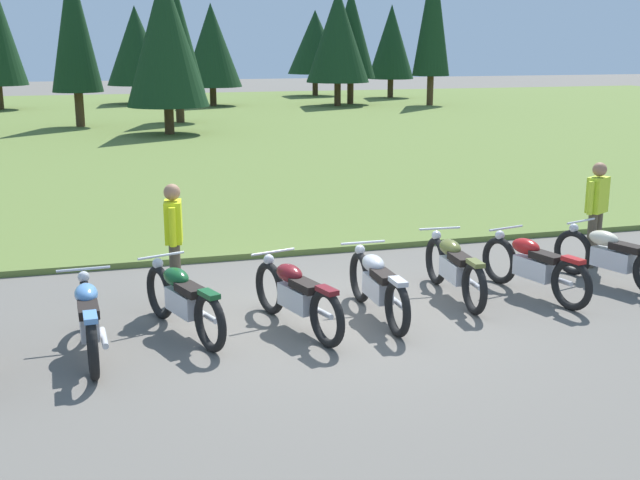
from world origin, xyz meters
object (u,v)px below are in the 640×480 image
Objects in this scene: motorcycle_maroon at (296,295)px; motorcycle_cream at (612,256)px; motorcycle_olive at (454,267)px; rider_with_back_turned at (174,237)px; motorcycle_red at (533,266)px; motorcycle_british_green at (183,299)px; motorcycle_sky_blue at (89,318)px; motorcycle_silver at (377,285)px; rider_in_hivis_vest at (596,208)px.

motorcycle_maroon is 4.92m from motorcycle_cream.
motorcycle_olive is 3.86m from rider_with_back_turned.
motorcycle_british_green is at bearing -178.27° from motorcycle_red.
motorcycle_cream is (1.36, 0.12, 0.00)m from motorcycle_red.
motorcycle_sky_blue and motorcycle_maroon have the same top height.
motorcycle_british_green is 1.21× the size of rider_with_back_turned.
motorcycle_sky_blue and motorcycle_silver have the same top height.
rider_in_hivis_vest is (2.83, 0.85, 0.51)m from motorcycle_olive.
rider_in_hivis_vest is (5.26, 1.46, 0.51)m from motorcycle_maroon.
rider_with_back_turned is at bearing -179.12° from rider_in_hivis_vest.
motorcycle_silver is 1.26× the size of rider_with_back_turned.
motorcycle_red is (1.10, -0.23, 0.00)m from motorcycle_olive.
motorcycle_red is at bearing -11.93° from motorcycle_olive.
motorcycle_sky_blue is 1.00× the size of motorcycle_silver.
motorcycle_cream is 1.15m from rider_in_hivis_vest.
motorcycle_sky_blue is 2.48m from motorcycle_maroon.
motorcycle_silver is 4.38m from rider_in_hivis_vest.
motorcycle_red is 4.98m from rider_with_back_turned.
motorcycle_maroon is at bearing 4.02° from motorcycle_sky_blue.
rider_with_back_turned is at bearing 153.20° from motorcycle_silver.
motorcycle_maroon is 0.98× the size of motorcycle_silver.
motorcycle_maroon is 5.48m from rider_in_hivis_vest.
motorcycle_maroon is 1.23× the size of rider_with_back_turned.
rider_in_hivis_vest reaches higher than motorcycle_olive.
motorcycle_british_green is 6.76m from rider_in_hivis_vest.
motorcycle_maroon is 0.98× the size of motorcycle_olive.
motorcycle_british_green is (1.11, 0.40, 0.00)m from motorcycle_sky_blue.
motorcycle_british_green is 2.48m from motorcycle_silver.
motorcycle_cream is at bearing -110.55° from rider_in_hivis_vest.
rider_in_hivis_vest is at bearing 11.91° from motorcycle_sky_blue.
motorcycle_sky_blue and motorcycle_british_green have the same top height.
motorcycle_maroon is at bearing -173.72° from motorcycle_silver.
motorcycle_sky_blue is at bearing -175.28° from motorcycle_silver.
motorcycle_red is (2.42, 0.25, 0.00)m from motorcycle_silver.
rider_with_back_turned is (-3.75, 0.75, 0.51)m from motorcycle_olive.
rider_in_hivis_vest is 6.59m from rider_with_back_turned.
motorcycle_olive is 1.13m from motorcycle_red.
motorcycle_sky_blue is at bearing -126.84° from rider_with_back_turned.
motorcycle_sky_blue is at bearing -174.79° from motorcycle_red.
motorcycle_maroon is 1.12m from motorcycle_silver.
rider_with_back_turned is at bearing 172.07° from motorcycle_cream.
motorcycle_red is 1.24× the size of rider_with_back_turned.
motorcycle_british_green is 1.39m from motorcycle_maroon.
motorcycle_british_green and motorcycle_olive have the same top height.
rider_with_back_turned is (-6.22, 0.87, 0.51)m from motorcycle_cream.
motorcycle_british_green is 0.96× the size of motorcycle_olive.
motorcycle_cream is (3.78, 0.37, 0.00)m from motorcycle_silver.
motorcycle_sky_blue is 1.04× the size of motorcycle_cream.
motorcycle_silver and motorcycle_red have the same top height.
motorcycle_cream is 1.21× the size of rider_with_back_turned.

